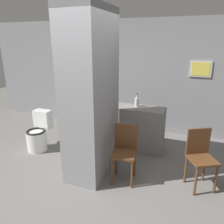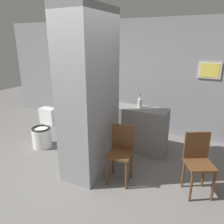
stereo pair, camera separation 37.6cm
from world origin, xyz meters
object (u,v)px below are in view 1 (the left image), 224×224
at_px(chair_by_doorway, 200,156).
at_px(bottle_tall, 137,102).
at_px(toilet, 39,134).
at_px(chair_near_pillar, 125,150).
at_px(bicycle, 91,125).

bearing_deg(chair_by_doorway, bottle_tall, 114.97).
bearing_deg(bottle_tall, chair_by_doorway, -35.96).
xyz_separation_m(toilet, chair_by_doorway, (3.04, -0.13, 0.19)).
height_order(toilet, bottle_tall, bottle_tall).
bearing_deg(toilet, chair_near_pillar, -10.47).
height_order(toilet, bicycle, bicycle).
relative_size(toilet, bottle_tall, 2.85).
xyz_separation_m(chair_by_doorway, bottle_tall, (-1.21, 0.88, 0.48)).
relative_size(chair_by_doorway, bottle_tall, 3.33).
height_order(toilet, chair_near_pillar, chair_near_pillar).
xyz_separation_m(chair_near_pillar, chair_by_doorway, (1.10, 0.23, 0.00)).
height_order(chair_near_pillar, chair_by_doorway, same).
relative_size(chair_near_pillar, bicycle, 0.55).
distance_m(chair_near_pillar, bicycle, 1.50).
bearing_deg(bottle_tall, chair_near_pillar, -84.22).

